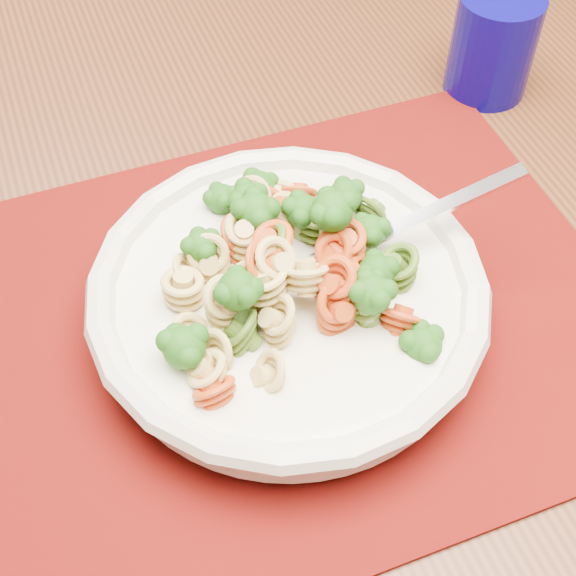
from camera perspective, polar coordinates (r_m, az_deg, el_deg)
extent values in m
cube|color=#4A3118|center=(1.35, -4.63, -14.48)|extent=(4.00, 4.00, 0.01)
cube|color=#582D18|center=(0.67, -7.93, 5.77)|extent=(1.53, 1.06, 0.04)
cube|color=#582D18|center=(1.44, 15.94, 12.47)|extent=(0.08, 0.08, 0.74)
cube|color=#500E03|center=(0.56, -0.41, -2.27)|extent=(0.50, 0.41, 0.00)
cylinder|color=silver|center=(0.55, 0.00, -2.26)|extent=(0.11, 0.11, 0.01)
cylinder|color=silver|center=(0.54, 0.00, -1.03)|extent=(0.25, 0.25, 0.03)
torus|color=silver|center=(0.53, 0.00, 0.00)|extent=(0.27, 0.27, 0.02)
cylinder|color=#070459|center=(0.74, 14.37, 16.42)|extent=(0.07, 0.07, 0.09)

